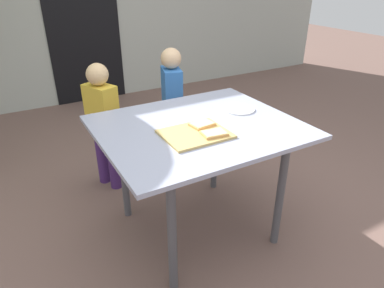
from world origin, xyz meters
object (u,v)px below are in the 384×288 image
cutting_board (195,134)px  child_right (172,102)px  plate_white_right (239,109)px  pizza_slice_near_right (214,133)px  dining_table (198,138)px  pizza_slice_far_right (203,124)px  child_left (103,120)px

cutting_board → child_right: size_ratio=0.35×
plate_white_right → pizza_slice_near_right: bearing=-144.2°
cutting_board → child_right: child_right is taller
dining_table → pizza_slice_near_right: bearing=-91.9°
pizza_slice_far_right → child_right: (0.24, 0.89, -0.19)m
dining_table → cutting_board: bearing=-127.0°
child_right → plate_white_right: bearing=-82.3°
child_left → pizza_slice_far_right: bearing=-67.7°
pizza_slice_near_right → child_right: bearing=76.1°
dining_table → cutting_board: (-0.08, -0.11, 0.09)m
dining_table → child_left: 0.89m
pizza_slice_near_right → child_left: bearing=108.9°
dining_table → cutting_board: size_ratio=3.20×
dining_table → pizza_slice_near_right: pizza_slice_near_right is taller
plate_white_right → child_left: child_left is taller
cutting_board → pizza_slice_near_right: bearing=-43.1°
dining_table → child_right: 0.89m
pizza_slice_far_right → plate_white_right: size_ratio=0.72×
cutting_board → plate_white_right: size_ratio=1.78×
child_left → child_right: (0.60, 0.03, 0.03)m
pizza_slice_near_right → child_right: (0.26, 1.03, -0.19)m
pizza_slice_near_right → pizza_slice_far_right: (0.01, 0.14, 0.00)m
pizza_slice_near_right → child_left: size_ratio=0.14×
child_left → child_right: child_right is taller
pizza_slice_far_right → plate_white_right: (0.35, 0.12, -0.02)m
plate_white_right → pizza_slice_far_right: bearing=-160.8°
cutting_board → plate_white_right: (0.44, 0.19, -0.00)m
child_left → cutting_board: bearing=-74.0°
pizza_slice_far_right → plate_white_right: pizza_slice_far_right is taller
dining_table → child_left: child_left is taller
dining_table → child_left: (-0.35, 0.82, -0.11)m
pizza_slice_far_right → child_left: bearing=112.3°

